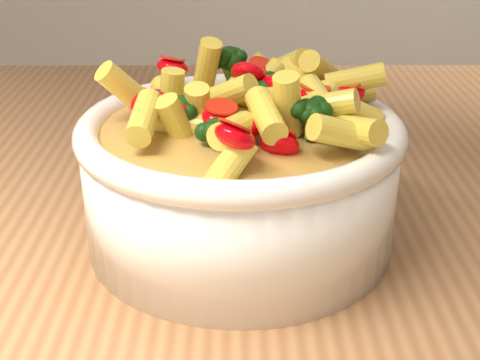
{
  "coord_description": "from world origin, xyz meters",
  "views": [
    {
      "loc": [
        -0.1,
        -0.48,
        1.14
      ],
      "look_at": [
        -0.1,
        -0.06,
        0.95
      ],
      "focal_mm": 50.0,
      "sensor_mm": 36.0,
      "label": 1
    }
  ],
  "objects": [
    {
      "name": "pasta_salad",
      "position": [
        -0.1,
        -0.06,
        1.01
      ],
      "size": [
        0.17,
        0.17,
        0.04
      ],
      "color": "#FFE150",
      "rests_on": "serving_bowl"
    },
    {
      "name": "serving_bowl",
      "position": [
        -0.1,
        -0.06,
        0.95
      ],
      "size": [
        0.22,
        0.22,
        0.09
      ],
      "color": "white",
      "rests_on": "table"
    },
    {
      "name": "table",
      "position": [
        0.0,
        0.0,
        0.8
      ],
      "size": [
        1.2,
        0.8,
        0.9
      ],
      "color": "#AD794A",
      "rests_on": "ground"
    }
  ]
}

